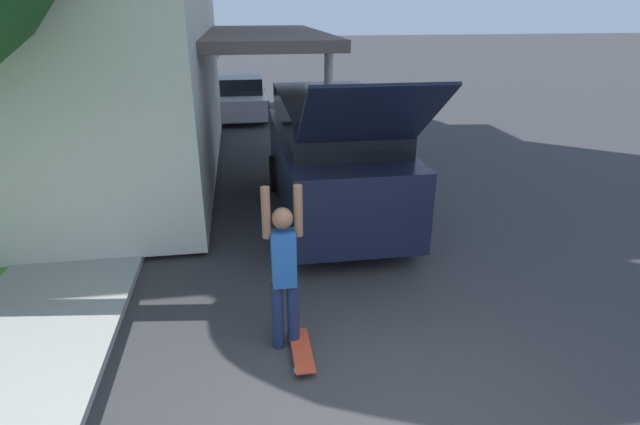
# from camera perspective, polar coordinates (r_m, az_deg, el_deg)

# --- Properties ---
(sidewalk) EXTENTS (1.80, 80.00, 0.10)m
(sidewalk) POSITION_cam_1_polar(r_m,az_deg,el_deg) (10.12, -22.43, 0.97)
(sidewalk) COLOR #9E9E99
(sidewalk) RESTS_ON ground_plane
(suv_parked) EXTENTS (2.04, 5.40, 2.74)m
(suv_parked) POSITION_cam_1_polar(r_m,az_deg,el_deg) (8.66, 1.49, 6.63)
(suv_parked) COLOR black
(suv_parked) RESTS_ON ground_plane
(car_down_street) EXTENTS (1.95, 4.35, 1.33)m
(car_down_street) POSITION_cam_1_polar(r_m,az_deg,el_deg) (17.57, -9.39, 13.01)
(car_down_street) COLOR #B7B7BC
(car_down_street) RESTS_ON ground_plane
(skateboarder) EXTENTS (0.41, 0.22, 1.88)m
(skateboarder) POSITION_cam_1_polar(r_m,az_deg,el_deg) (5.21, -4.14, -6.46)
(skateboarder) COLOR #192347
(skateboarder) RESTS_ON ground_plane
(skateboard) EXTENTS (0.22, 0.76, 0.10)m
(skateboard) POSITION_cam_1_polar(r_m,az_deg,el_deg) (5.53, -2.11, -15.49)
(skateboard) COLOR #B73D23
(skateboard) RESTS_ON ground_plane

